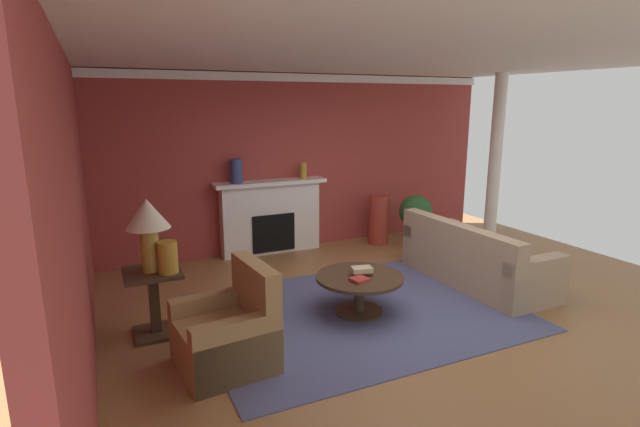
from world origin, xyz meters
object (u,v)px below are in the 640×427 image
object	(u,v)px
vase_tall_corner	(378,220)
coffee_table	(359,285)
sofa	(474,262)
side_table	(154,298)
vase_mantel_right	(303,171)
fireplace	(271,219)
vase_mantel_left	(236,171)
table_lamp	(148,221)
armchair_near_window	(229,335)
potted_plant	(415,215)
vase_on_side_table	(168,257)

from	to	relation	value
vase_tall_corner	coffee_table	bearing A→B (deg)	-125.89
sofa	side_table	size ratio (longest dim) A/B	3.02
sofa	vase_mantel_right	size ratio (longest dim) A/B	8.15
fireplace	vase_tall_corner	bearing A→B (deg)	-9.30
side_table	vase_tall_corner	xyz separation A→B (m)	(3.88, 1.91, 0.02)
fireplace	vase_mantel_left	distance (m)	0.97
table_lamp	vase_mantel_left	xyz separation A→B (m)	(1.50, 2.16, 0.14)
coffee_table	side_table	distance (m)	2.23
fireplace	armchair_near_window	bearing A→B (deg)	-115.68
potted_plant	fireplace	bearing A→B (deg)	167.69
sofa	vase_tall_corner	world-z (taller)	sofa
armchair_near_window	vase_tall_corner	size ratio (longest dim) A/B	1.14
fireplace	vase_on_side_table	distance (m)	3.02
sofa	coffee_table	bearing A→B (deg)	-174.53
armchair_near_window	potted_plant	xyz separation A→B (m)	(3.94, 2.61, 0.19)
vase_mantel_right	vase_on_side_table	world-z (taller)	vase_mantel_right
vase_mantel_left	vase_on_side_table	bearing A→B (deg)	-120.62
potted_plant	coffee_table	bearing A→B (deg)	-137.42
fireplace	side_table	distance (m)	3.01
armchair_near_window	vase_mantel_left	bearing A→B (deg)	72.76
vase_on_side_table	vase_tall_corner	xyz separation A→B (m)	(3.73, 2.03, -0.44)
sofa	vase_on_side_table	distance (m)	3.93
vase_on_side_table	vase_mantel_left	world-z (taller)	vase_mantel_left
fireplace	sofa	xyz separation A→B (m)	(1.99, -2.46, -0.26)
sofa	table_lamp	size ratio (longest dim) A/B	2.82
coffee_table	vase_tall_corner	xyz separation A→B (m)	(1.69, 2.33, 0.08)
armchair_near_window	side_table	size ratio (longest dim) A/B	1.36
side_table	potted_plant	bearing A→B (deg)	20.53
sofa	vase_mantel_right	xyz separation A→B (m)	(-1.44, 2.41, 1.01)
sofa	potted_plant	xyz separation A→B (m)	(0.44, 1.93, 0.19)
sofa	vase_tall_corner	size ratio (longest dim) A/B	2.54
fireplace	side_table	xyz separation A→B (m)	(-2.05, -2.21, -0.16)
vase_tall_corner	vase_on_side_table	bearing A→B (deg)	-151.46
coffee_table	vase_on_side_table	world-z (taller)	vase_on_side_table
coffee_table	potted_plant	size ratio (longest dim) A/B	1.20
armchair_near_window	potted_plant	distance (m)	4.73
side_table	vase_mantel_right	bearing A→B (deg)	39.70
side_table	vase_mantel_right	distance (m)	3.50
sofa	vase_tall_corner	distance (m)	2.17
armchair_near_window	vase_on_side_table	size ratio (longest dim) A/B	2.95
armchair_near_window	vase_mantel_right	world-z (taller)	vase_mantel_right
potted_plant	vase_tall_corner	bearing A→B (deg)	158.98
vase_mantel_right	vase_mantel_left	size ratio (longest dim) A/B	0.70
fireplace	vase_on_side_table	xyz separation A→B (m)	(-1.90, -2.33, 0.30)
vase_mantel_right	vase_tall_corner	distance (m)	1.58
table_lamp	potted_plant	size ratio (longest dim) A/B	0.90
fireplace	vase_mantel_right	distance (m)	0.93
fireplace	table_lamp	distance (m)	3.08
table_lamp	vase_mantel_right	distance (m)	3.38
coffee_table	vase_on_side_table	distance (m)	2.13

